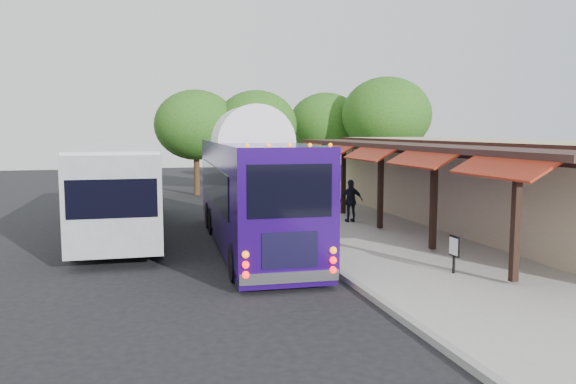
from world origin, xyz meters
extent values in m
plane|color=black|center=(0.00, 0.00, 0.00)|extent=(90.00, 90.00, 0.00)
cube|color=#9E9B93|center=(5.00, 4.00, 0.07)|extent=(10.00, 40.00, 0.15)
cube|color=gray|center=(0.05, 4.00, 0.07)|extent=(0.20, 40.00, 0.16)
cube|color=tan|center=(8.50, 4.00, 1.80)|extent=(5.00, 20.00, 3.60)
cube|color=black|center=(5.98, 4.00, 3.30)|extent=(0.06, 20.00, 0.60)
cube|color=#331E19|center=(4.90, 4.00, 3.40)|extent=(2.60, 20.00, 0.18)
cube|color=black|center=(3.78, -4.00, 1.80)|extent=(0.18, 0.18, 3.16)
cube|color=maroon|center=(3.35, -4.00, 3.15)|extent=(1.00, 3.20, 0.57)
cube|color=black|center=(3.78, 0.00, 1.80)|extent=(0.18, 0.18, 3.16)
cube|color=maroon|center=(3.35, 0.00, 3.15)|extent=(1.00, 3.20, 0.57)
cube|color=black|center=(3.78, 4.00, 1.80)|extent=(0.18, 0.18, 3.16)
cube|color=maroon|center=(3.35, 4.00, 3.15)|extent=(1.00, 3.20, 0.57)
cube|color=black|center=(3.78, 8.00, 1.80)|extent=(0.18, 0.18, 3.16)
cube|color=maroon|center=(3.35, 8.00, 3.15)|extent=(1.00, 3.20, 0.57)
cube|color=black|center=(3.78, 12.00, 1.80)|extent=(0.18, 0.18, 3.16)
cube|color=maroon|center=(3.35, 12.00, 3.15)|extent=(1.00, 3.20, 0.57)
sphere|color=teal|center=(4.20, -2.00, 2.88)|extent=(0.26, 0.26, 0.26)
sphere|color=teal|center=(4.20, 3.00, 2.88)|extent=(0.26, 0.26, 0.26)
sphere|color=teal|center=(4.20, 8.00, 2.88)|extent=(0.26, 0.26, 0.26)
cube|color=#210759|center=(-1.45, 3.14, 2.02)|extent=(3.11, 12.10, 3.15)
cube|color=#210759|center=(-1.45, 3.14, 0.30)|extent=(3.05, 11.98, 0.35)
ellipsoid|color=white|center=(-1.45, 3.14, 3.58)|extent=(3.10, 11.86, 0.56)
cube|color=black|center=(-1.45, -2.87, 2.55)|extent=(2.09, 0.13, 1.30)
cube|color=silver|center=(-1.45, -2.80, 0.42)|extent=(2.50, 0.30, 0.28)
sphere|color=#FF0C0C|center=(-2.54, -2.89, 0.68)|extent=(0.18, 0.18, 0.18)
sphere|color=#FF0C0C|center=(-0.36, -2.89, 0.68)|extent=(0.18, 0.18, 0.18)
cylinder|color=black|center=(-2.60, -1.42, 0.52)|extent=(0.35, 1.05, 1.04)
cylinder|color=black|center=(-0.30, -1.42, 0.52)|extent=(0.35, 1.05, 1.04)
cylinder|color=black|center=(-2.60, 6.98, 0.52)|extent=(0.35, 1.05, 1.04)
cylinder|color=black|center=(-0.30, 6.98, 0.52)|extent=(0.35, 1.05, 1.04)
cube|color=gray|center=(-5.78, 6.87, 1.85)|extent=(3.13, 12.76, 2.92)
cube|color=black|center=(-7.17, 6.87, 2.10)|extent=(0.35, 10.78, 1.10)
cube|color=black|center=(-4.39, 6.87, 2.10)|extent=(0.35, 10.78, 1.10)
cube|color=silver|center=(-5.78, 6.87, 3.35)|extent=(3.07, 12.51, 0.11)
cylinder|color=black|center=(-7.05, 2.43, 0.53)|extent=(0.34, 1.07, 1.06)
cylinder|color=black|center=(-4.51, 2.43, 0.53)|extent=(0.34, 1.07, 1.06)
cylinder|color=black|center=(-7.05, 10.67, 0.53)|extent=(0.34, 1.07, 1.06)
cylinder|color=black|center=(-4.51, 10.67, 0.53)|extent=(0.34, 1.07, 1.06)
imported|color=black|center=(1.08, 1.83, 0.93)|extent=(0.65, 0.51, 1.56)
imported|color=black|center=(0.90, 5.21, 1.04)|extent=(0.98, 0.83, 1.78)
imported|color=black|center=(3.40, 6.08, 1.04)|extent=(1.06, 0.48, 1.79)
imported|color=black|center=(3.28, 10.97, 0.94)|extent=(1.09, 0.70, 1.58)
cube|color=black|center=(2.93, -2.64, 0.66)|extent=(0.06, 0.06, 1.02)
cube|color=black|center=(2.93, -2.64, 0.89)|extent=(0.06, 0.47, 0.56)
cube|color=white|center=(2.90, -2.64, 0.89)|extent=(0.03, 0.39, 0.46)
cylinder|color=#382314|center=(1.97, 18.42, 1.46)|extent=(0.36, 0.36, 2.92)
ellipsoid|color=#1A4B12|center=(1.97, 18.42, 4.31)|extent=(5.04, 5.04, 4.28)
cylinder|color=#382314|center=(7.63, 21.70, 1.49)|extent=(0.36, 0.36, 2.99)
ellipsoid|color=#1A4B12|center=(7.63, 21.70, 4.41)|extent=(5.16, 5.16, 4.38)
cylinder|color=#382314|center=(10.55, 18.07, 1.68)|extent=(0.36, 0.36, 3.37)
ellipsoid|color=#1A4B12|center=(10.55, 18.07, 4.97)|extent=(5.81, 5.81, 4.94)
cylinder|color=#382314|center=(-1.69, 18.93, 1.46)|extent=(0.36, 0.36, 2.92)
ellipsoid|color=#1A4B12|center=(-1.69, 18.93, 4.31)|extent=(5.04, 5.04, 4.28)
camera|label=1|loc=(-5.30, -15.79, 4.02)|focal=35.00mm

